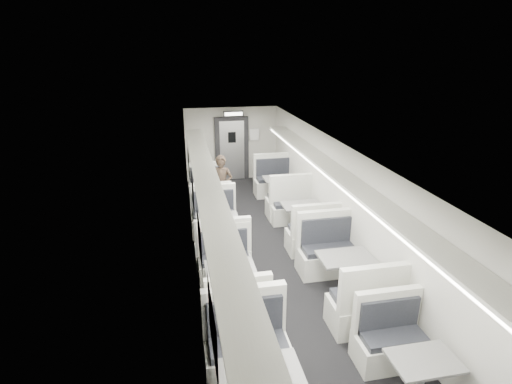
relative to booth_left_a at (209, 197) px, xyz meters
name	(u,v)px	position (x,y,z in m)	size (l,w,h in m)	color
room	(275,215)	(1.00, -3.46, 0.84)	(3.24, 12.24, 2.64)	black
booth_left_a	(209,197)	(0.00, 0.00, 0.00)	(1.00, 2.02, 1.08)	silver
booth_left_b	(218,233)	(0.00, -2.35, 0.03)	(1.08, 2.19, 1.17)	silver
booth_left_c	(230,284)	(0.00, -4.33, 0.00)	(1.01, 2.05, 1.09)	silver
booth_right_a	(281,191)	(2.00, -0.09, 0.05)	(1.14, 2.30, 1.23)	silver
booth_right_b	(301,219)	(2.00, -2.01, 0.03)	(1.09, 2.21, 1.18)	silver
booth_right_c	(344,276)	(2.00, -4.55, 0.05)	(1.13, 2.30, 1.23)	silver
booth_right_d	(421,381)	(2.00, -6.90, -0.01)	(0.98, 1.99, 1.07)	silver
passenger	(222,186)	(0.31, -0.45, 0.45)	(0.59, 0.39, 1.62)	black
window_a	(189,163)	(-0.49, -0.06, 0.99)	(0.02, 1.18, 0.84)	black
window_b	(193,192)	(-0.49, -2.26, 0.99)	(0.02, 1.18, 0.84)	black
window_c	(200,238)	(-0.49, -4.46, 0.99)	(0.02, 1.18, 0.84)	black
window_d	(213,328)	(-0.49, -6.66, 0.99)	(0.02, 1.18, 0.84)	black
luggage_rack_left	(210,189)	(-0.24, -3.76, 1.55)	(0.46, 10.40, 0.09)	silver
luggage_rack_right	(346,180)	(2.24, -3.76, 1.55)	(0.46, 10.40, 0.09)	silver
vestibule_door	(232,149)	(1.00, 2.48, 0.68)	(1.10, 0.13, 2.10)	black
exit_sign	(233,114)	(1.00, 1.99, 1.92)	(0.62, 0.12, 0.16)	black
wall_notice	(254,135)	(1.75, 2.46, 1.14)	(0.32, 0.02, 0.40)	white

